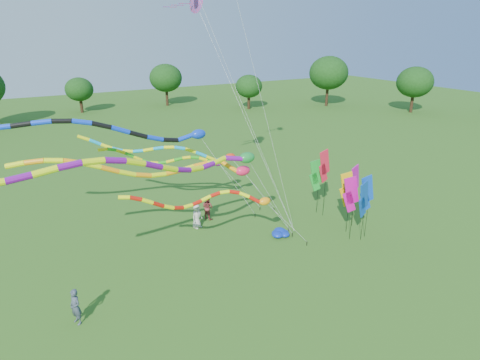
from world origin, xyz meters
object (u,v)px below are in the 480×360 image
tube_kite_red (216,200)px  person_a (197,216)px  blue_nylon_heap (280,234)px  tube_kite_orange (167,168)px  person_b (76,307)px  person_c (208,207)px

tube_kite_red → person_a: (0.77, 4.81, -3.19)m
person_a → tube_kite_red: bearing=-125.4°
blue_nylon_heap → tube_kite_orange: bearing=174.9°
tube_kite_red → person_b: bearing=-160.4°
person_c → person_a: bearing=103.7°
person_b → person_c: 12.56m
tube_kite_red → person_a: bearing=90.1°
blue_nylon_heap → person_c: person_c is taller
tube_kite_red → person_c: tube_kite_red is taller
person_b → blue_nylon_heap: bearing=76.1°
blue_nylon_heap → person_a: size_ratio=0.79×
tube_kite_orange → person_a: tube_kite_orange is taller
tube_kite_orange → blue_nylon_heap: size_ratio=10.99×
tube_kite_orange → person_b: tube_kite_orange is taller
blue_nylon_heap → person_c: (-3.07, 4.96, 0.71)m
blue_nylon_heap → person_a: (-4.36, 4.00, 0.69)m
person_a → blue_nylon_heap: bearing=-68.8°
person_b → person_a: bearing=101.5°
blue_nylon_heap → person_b: (-13.30, -2.33, 0.72)m
tube_kite_orange → blue_nylon_heap: 9.36m
blue_nylon_heap → person_c: bearing=121.8°
tube_kite_red → blue_nylon_heap: size_ratio=7.89×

